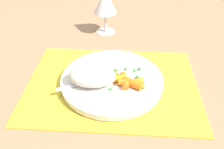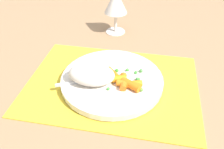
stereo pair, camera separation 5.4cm
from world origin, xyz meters
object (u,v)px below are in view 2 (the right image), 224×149
object	(u,v)px
fork	(104,78)
wine_glass	(116,3)
rice_mound	(92,74)
carrot_portion	(124,81)
plate	(112,80)

from	to	relation	value
fork	wine_glass	bearing A→B (deg)	94.18
rice_mound	carrot_portion	bearing A→B (deg)	3.37
plate	carrot_portion	bearing A→B (deg)	-29.38
fork	wine_glass	distance (m)	0.29
rice_mound	fork	bearing A→B (deg)	28.30
plate	carrot_portion	size ratio (longest dim) A/B	2.61
plate	rice_mound	world-z (taller)	rice_mound
rice_mound	wine_glass	distance (m)	0.30
rice_mound	plate	bearing A→B (deg)	26.71
fork	wine_glass	size ratio (longest dim) A/B	1.23
fork	carrot_portion	bearing A→B (deg)	-10.46
plate	wine_glass	size ratio (longest dim) A/B	1.74
rice_mound	fork	distance (m)	0.03
rice_mound	fork	xyz separation A→B (m)	(0.03, 0.01, -0.02)
plate	wine_glass	bearing A→B (deg)	98.21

